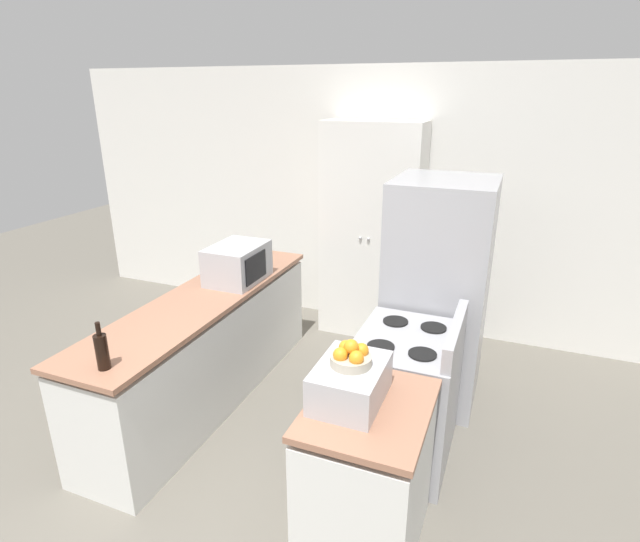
{
  "coord_description": "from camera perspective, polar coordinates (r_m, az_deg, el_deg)",
  "views": [
    {
      "loc": [
        1.35,
        -1.57,
        2.37
      ],
      "look_at": [
        0.0,
        1.79,
        1.05
      ],
      "focal_mm": 28.0,
      "sensor_mm": 36.0,
      "label": 1
    }
  ],
  "objects": [
    {
      "name": "stove",
      "position": [
        3.47,
        9.61,
        -13.86
      ],
      "size": [
        0.66,
        0.79,
        1.04
      ],
      "color": "#9E9EA3",
      "rests_on": "ground_plane"
    },
    {
      "name": "refrigerator",
      "position": [
        3.99,
        13.23,
        -2.42
      ],
      "size": [
        0.76,
        0.78,
        1.77
      ],
      "color": "#A3A3A8",
      "rests_on": "ground_plane"
    },
    {
      "name": "fruit_bowl",
      "position": [
        2.5,
        3.55,
        -9.66
      ],
      "size": [
        0.21,
        0.21,
        0.14
      ],
      "color": "#B2A893",
      "rests_on": "toaster_oven"
    },
    {
      "name": "counter_right",
      "position": [
        2.88,
        5.34,
        -22.52
      ],
      "size": [
        0.6,
        0.76,
        0.88
      ],
      "color": "silver",
      "rests_on": "ground_plane"
    },
    {
      "name": "wall_back",
      "position": [
        5.15,
        6.27,
        7.91
      ],
      "size": [
        7.0,
        0.06,
        2.6
      ],
      "color": "white",
      "rests_on": "ground_plane"
    },
    {
      "name": "toaster_oven",
      "position": [
        2.57,
        3.44,
        -12.61
      ],
      "size": [
        0.33,
        0.44,
        0.2
      ],
      "color": "#B2B2B7",
      "rests_on": "counter_right"
    },
    {
      "name": "wine_bottle",
      "position": [
        3.07,
        -23.66,
        -8.36
      ],
      "size": [
        0.07,
        0.07,
        0.29
      ],
      "color": "black",
      "rests_on": "counter_left"
    },
    {
      "name": "counter_left",
      "position": [
        4.11,
        -12.86,
        -8.77
      ],
      "size": [
        0.6,
        2.48,
        0.88
      ],
      "color": "silver",
      "rests_on": "ground_plane"
    },
    {
      "name": "microwave",
      "position": [
        4.13,
        -9.39,
        0.89
      ],
      "size": [
        0.38,
        0.52,
        0.3
      ],
      "color": "#B2B2B7",
      "rests_on": "counter_left"
    },
    {
      "name": "pantry_cabinet",
      "position": [
        4.93,
        5.91,
        4.45
      ],
      "size": [
        0.94,
        0.48,
        2.11
      ],
      "color": "white",
      "rests_on": "ground_plane"
    }
  ]
}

